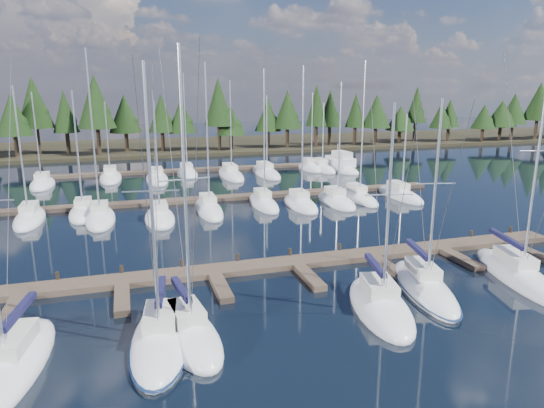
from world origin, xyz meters
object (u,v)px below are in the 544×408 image
object	(u,v)px
motor_yacht_right	(340,167)
front_sailboat_0	(11,366)
front_sailboat_5	(517,274)
front_sailboat_1	(161,339)
front_sailboat_3	(380,306)
front_sailboat_4	(424,287)
main_dock	(298,265)
front_sailboat_2	(189,333)

from	to	relation	value
motor_yacht_right	front_sailboat_0	bearing A→B (deg)	-129.18
front_sailboat_0	front_sailboat_5	bearing A→B (deg)	4.30
front_sailboat_1	front_sailboat_3	distance (m)	12.46
front_sailboat_0	front_sailboat_3	size ratio (longest dim) A/B	1.16
front_sailboat_1	front_sailboat_4	xyz separation A→B (m)	(16.46, 1.87, -0.01)
main_dock	front_sailboat_3	size ratio (longest dim) A/B	3.48
front_sailboat_1	front_sailboat_3	size ratio (longest dim) A/B	1.15
front_sailboat_2	front_sailboat_4	distance (m)	15.12
front_sailboat_0	front_sailboat_5	world-z (taller)	front_sailboat_5
main_dock	motor_yacht_right	distance (m)	42.23
front_sailboat_3	motor_yacht_right	world-z (taller)	front_sailboat_3
main_dock	motor_yacht_right	size ratio (longest dim) A/B	4.40
front_sailboat_1	motor_yacht_right	world-z (taller)	front_sailboat_1
front_sailboat_4	front_sailboat_1	bearing A→B (deg)	-173.53
front_sailboat_0	front_sailboat_1	world-z (taller)	front_sailboat_0
main_dock	motor_yacht_right	bearing A→B (deg)	61.35
front_sailboat_1	front_sailboat_5	size ratio (longest dim) A/B	0.91
main_dock	front_sailboat_4	xyz separation A→B (m)	(6.32, -6.06, 0.07)
main_dock	front_sailboat_1	xyz separation A→B (m)	(-10.14, -7.93, 0.08)
main_dock	front_sailboat_2	bearing A→B (deg)	-138.14
front_sailboat_2	front_sailboat_5	bearing A→B (deg)	4.31
front_sailboat_3	front_sailboat_5	world-z (taller)	front_sailboat_5
motor_yacht_right	front_sailboat_5	bearing A→B (deg)	-98.89
front_sailboat_1	front_sailboat_0	bearing A→B (deg)	-175.91
front_sailboat_0	front_sailboat_2	distance (m)	8.13
front_sailboat_3	front_sailboat_5	bearing A→B (deg)	7.92
front_sailboat_3	front_sailboat_5	xyz separation A→B (m)	(11.18, 1.56, 0.02)
front_sailboat_2	front_sailboat_0	bearing A→B (deg)	-175.71
front_sailboat_1	motor_yacht_right	xyz separation A→B (m)	(30.38, 44.99, 0.24)
front_sailboat_1	front_sailboat_2	xyz separation A→B (m)	(1.44, 0.13, 0.02)
front_sailboat_4	front_sailboat_5	xyz separation A→B (m)	(7.17, -0.06, 0.02)
main_dock	front_sailboat_2	world-z (taller)	front_sailboat_2
main_dock	front_sailboat_5	bearing A→B (deg)	-24.42
front_sailboat_0	front_sailboat_3	xyz separation A→B (m)	(19.13, 0.73, -0.02)
front_sailboat_0	front_sailboat_2	world-z (taller)	front_sailboat_2
front_sailboat_3	motor_yacht_right	size ratio (longest dim) A/B	1.26
front_sailboat_1	front_sailboat_4	distance (m)	16.57
front_sailboat_2	front_sailboat_4	xyz separation A→B (m)	(15.02, 1.74, -0.03)
main_dock	front_sailboat_0	world-z (taller)	front_sailboat_0
front_sailboat_0	front_sailboat_4	distance (m)	23.25
front_sailboat_0	motor_yacht_right	xyz separation A→B (m)	(37.06, 45.46, 0.24)
main_dock	front_sailboat_3	bearing A→B (deg)	-73.21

